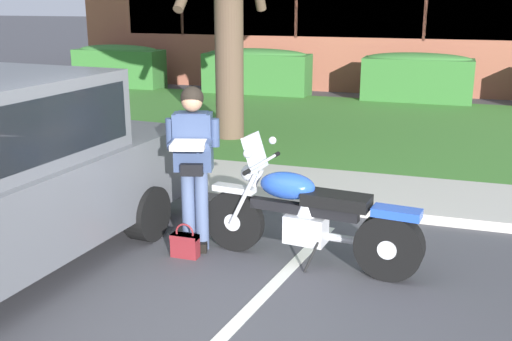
# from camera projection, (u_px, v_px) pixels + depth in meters

# --- Properties ---
(ground_plane) EXTENTS (140.00, 140.00, 0.00)m
(ground_plane) POSITION_uv_depth(u_px,v_px,m) (198.00, 320.00, 4.95)
(ground_plane) COLOR #424247
(curb_strip) EXTENTS (60.00, 0.20, 0.12)m
(curb_strip) POSITION_uv_depth(u_px,v_px,m) (290.00, 203.00, 7.60)
(curb_strip) COLOR #B7B2A8
(curb_strip) RESTS_ON ground
(concrete_walk) EXTENTS (60.00, 1.50, 0.08)m
(concrete_walk) POSITION_uv_depth(u_px,v_px,m) (306.00, 185.00, 8.39)
(concrete_walk) COLOR #B7B2A8
(concrete_walk) RESTS_ON ground
(grass_lawn) EXTENTS (60.00, 6.87, 0.06)m
(grass_lawn) POSITION_uv_depth(u_px,v_px,m) (355.00, 127.00, 12.21)
(grass_lawn) COLOR #3D752D
(grass_lawn) RESTS_ON ground
(stall_stripe_1) EXTENTS (0.69, 4.38, 0.01)m
(stall_stripe_1) POSITION_uv_depth(u_px,v_px,m) (244.00, 314.00, 5.03)
(stall_stripe_1) COLOR silver
(stall_stripe_1) RESTS_ON ground
(motorcycle) EXTENTS (2.24, 0.82, 1.26)m
(motorcycle) POSITION_uv_depth(u_px,v_px,m) (316.00, 218.00, 5.85)
(motorcycle) COLOR black
(motorcycle) RESTS_ON ground
(rider_person) EXTENTS (0.54, 0.64, 1.70)m
(rider_person) POSITION_uv_depth(u_px,v_px,m) (193.00, 156.00, 6.08)
(rider_person) COLOR black
(rider_person) RESTS_ON ground
(handbag) EXTENTS (0.28, 0.13, 0.36)m
(handbag) POSITION_uv_depth(u_px,v_px,m) (185.00, 243.00, 6.13)
(handbag) COLOR maroon
(handbag) RESTS_ON ground
(hedge_left) EXTENTS (2.58, 0.90, 1.24)m
(hedge_left) POSITION_uv_depth(u_px,v_px,m) (119.00, 65.00, 17.42)
(hedge_left) COLOR #336B2D
(hedge_left) RESTS_ON ground
(hedge_center_left) EXTENTS (2.84, 0.90, 1.24)m
(hedge_center_left) POSITION_uv_depth(u_px,v_px,m) (257.00, 71.00, 16.18)
(hedge_center_left) COLOR #336B2D
(hedge_center_left) RESTS_ON ground
(hedge_center_right) EXTENTS (2.65, 0.90, 1.24)m
(hedge_center_right) POSITION_uv_depth(u_px,v_px,m) (417.00, 77.00, 14.94)
(hedge_center_right) COLOR #336B2D
(hedge_center_right) RESTS_ON ground
(brick_building) EXTENTS (20.38, 10.42, 3.92)m
(brick_building) POSITION_uv_depth(u_px,v_px,m) (433.00, 15.00, 20.35)
(brick_building) COLOR #93513D
(brick_building) RESTS_ON ground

